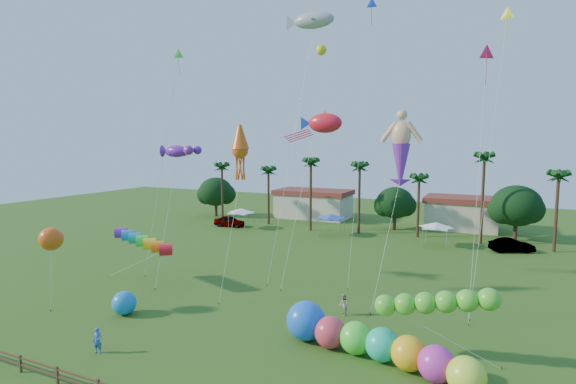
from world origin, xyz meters
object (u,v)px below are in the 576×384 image
at_px(car_a, 230,221).
at_px(spectator_a, 98,341).
at_px(blue_ball, 124,303).
at_px(car_b, 512,245).
at_px(caterpillar_inflatable, 368,342).
at_px(spectator_b, 344,305).

xyz_separation_m(car_a, spectator_a, (15.51, -39.07, -0.02)).
relative_size(car_a, spectator_a, 3.00).
bearing_deg(spectator_a, blue_ball, 101.62).
distance_m(car_b, caterpillar_inflatable, 34.08).
xyz_separation_m(car_b, spectator_a, (-23.44, -39.33, -0.01)).
xyz_separation_m(spectator_a, blue_ball, (-3.22, 5.35, 0.09)).
bearing_deg(car_a, blue_ball, -165.67).
bearing_deg(spectator_b, car_a, -165.01).
relative_size(car_b, spectator_a, 3.06).
xyz_separation_m(caterpillar_inflatable, blue_ball, (-18.35, -0.93, -0.18)).
distance_m(car_a, blue_ball, 35.89).
bearing_deg(car_a, car_b, -95.31).
relative_size(spectator_a, spectator_b, 0.98).
relative_size(car_a, caterpillar_inflatable, 0.39).
xyz_separation_m(spectator_b, caterpillar_inflatable, (3.48, -5.90, 0.26)).
bearing_deg(car_b, car_a, 66.92).
bearing_deg(car_a, spectator_b, -140.40).
bearing_deg(blue_ball, car_a, 110.03).
height_order(car_a, caterpillar_inflatable, caterpillar_inflatable).
xyz_separation_m(car_b, spectator_b, (-11.78, -27.15, 0.01)).
relative_size(car_b, spectator_b, 3.01).
relative_size(car_a, spectator_b, 2.94).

